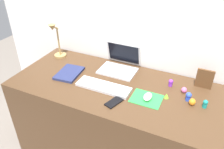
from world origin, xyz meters
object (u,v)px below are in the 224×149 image
notebook_pad (69,73)px  toy_figurine_lime (167,96)px  toy_figurine_teal (205,104)px  laptop (120,63)px  toy_figurine_blue (188,96)px  picture_frame (204,79)px  toy_figurine_pink (184,90)px  keyboard (104,87)px  cell_phone (114,102)px  mouse (148,97)px  desk_lamp (57,42)px  toy_figurine_purple (171,83)px  toy_figurine_orange (192,102)px

notebook_pad → toy_figurine_lime: (0.79, 0.02, 0.01)m
toy_figurine_lime → toy_figurine_teal: (0.25, 0.01, 0.01)m
laptop → toy_figurine_blue: bearing=-18.8°
toy_figurine_blue → picture_frame: bearing=70.0°
laptop → toy_figurine_pink: 0.56m
toy_figurine_lime → picture_frame: bearing=48.4°
toy_figurine_teal → keyboard: bearing=-173.3°
laptop → toy_figurine_lime: (0.45, -0.24, -0.04)m
cell_phone → toy_figurine_lime: (0.31, 0.20, 0.01)m
keyboard → mouse: (0.34, 0.01, 0.01)m
desk_lamp → toy_figurine_pink: 1.16m
laptop → mouse: size_ratio=3.12×
keyboard → notebook_pad: 0.34m
mouse → toy_figurine_purple: bearing=64.6°
desk_lamp → keyboard: bearing=-23.7°
laptop → toy_figurine_orange: 0.67m
desk_lamp → toy_figurine_orange: size_ratio=6.66×
desk_lamp → notebook_pad: desk_lamp is taller
picture_frame → toy_figurine_orange: (-0.04, -0.24, -0.05)m
desk_lamp → toy_figurine_lime: desk_lamp is taller
toy_figurine_blue → toy_figurine_orange: bearing=-49.5°
cell_phone → toy_figurine_purple: toy_figurine_purple is taller
picture_frame → toy_figurine_pink: bearing=-132.9°
keyboard → toy_figurine_orange: toy_figurine_orange is taller
toy_figurine_blue → toy_figurine_purple: size_ratio=1.13×
laptop → toy_figurine_purple: bearing=-10.1°
cell_phone → toy_figurine_lime: 0.37m
mouse → toy_figurine_blue: bearing=22.2°
toy_figurine_lime → mouse: bearing=-149.4°
toy_figurine_pink → toy_figurine_purple: toy_figurine_purple is taller
desk_lamp → toy_figurine_teal: size_ratio=5.48×
laptop → notebook_pad: (-0.34, -0.26, -0.04)m
keyboard → desk_lamp: desk_lamp is taller
mouse → picture_frame: picture_frame is taller
mouse → cell_phone: bearing=-145.1°
toy_figurine_teal → mouse: bearing=-168.6°
desk_lamp → toy_figurine_purple: 1.05m
picture_frame → toy_figurine_pink: size_ratio=3.48×
mouse → toy_figurine_blue: size_ratio=1.49×
keyboard → cell_phone: (0.14, -0.13, -0.01)m
keyboard → mouse: 0.34m
toy_figurine_lime → toy_figurine_teal: 0.25m
cell_phone → toy_figurine_purple: 0.47m
toy_figurine_teal → desk_lamp: bearing=172.1°
desk_lamp → picture_frame: bearing=2.6°
notebook_pad → toy_figurine_teal: bearing=-3.8°
cell_phone → toy_figurine_orange: (0.48, 0.20, 0.02)m
notebook_pad → cell_phone: bearing=-26.0°
toy_figurine_lime → toy_figurine_purple: size_ratio=0.63×
keyboard → desk_lamp: size_ratio=1.26×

